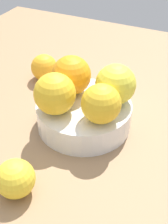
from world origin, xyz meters
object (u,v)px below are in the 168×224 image
Objects in this scene: orange_in_bowl_0 at (101,104)px; orange_in_bowl_3 at (116,84)px; orange_in_bowl_1 at (55,94)px; orange_loose_0 at (44,67)px; fruit_bowl at (84,114)px; orange_in_bowl_2 at (71,75)px; orange_loose_1 at (15,179)px.

orange_in_bowl_3 is (6.73, -0.28, 0.32)cm from orange_in_bowl_0.
orange_in_bowl_0 is 0.92× the size of orange_in_bowl_1.
orange_in_bowl_1 and orange_in_bowl_3 have the same top height.
orange_in_bowl_0 is 9.05cm from orange_in_bowl_1.
orange_in_bowl_1 is 1.21× the size of orange_loose_0.
orange_in_bowl_3 is at bearing -56.71° from fruit_bowl.
orange_in_bowl_1 and orange_in_bowl_2 have the same top height.
orange_loose_1 is at bearing -175.11° from orange_in_bowl_1.
orange_loose_0 is at bearing 54.02° from fruit_bowl.
orange_in_bowl_3 is (7.88, -9.25, 0.01)cm from orange_in_bowl_1.
orange_loose_0 is 35.76cm from orange_loose_1.
orange_in_bowl_3 is at bearing -2.36° from orange_in_bowl_0.
orange_in_bowl_2 is (2.82, 4.17, 6.87)cm from fruit_bowl.
orange_in_bowl_0 is 0.91× the size of orange_in_bowl_2.
orange_in_bowl_1 is (-4.43, 4.00, 6.82)cm from fruit_bowl.
orange_in_bowl_2 is at bearing 93.78° from orange_in_bowl_3.
orange_in_bowl_2 is at bearing 3.80° from orange_loose_1.
orange_in_bowl_2 is at bearing 56.26° from orange_in_bowl_0.
orange_in_bowl_1 is at bearing -142.41° from orange_loose_0.
fruit_bowl is 8.52cm from orange_in_bowl_2.
fruit_bowl is 2.41× the size of orange_in_bowl_3.
orange_loose_0 reaches higher than fruit_bowl.
orange_in_bowl_3 is (0.62, -9.42, -0.03)cm from orange_in_bowl_2.
orange_in_bowl_2 is (6.11, 9.14, 0.35)cm from orange_in_bowl_0.
orange_loose_1 is at bearing 156.36° from orange_in_bowl_0.
fruit_bowl is 8.83cm from orange_in_bowl_0.
orange_loose_1 is at bearing -156.61° from orange_loose_0.
orange_in_bowl_2 is 1.23× the size of orange_loose_0.
orange_in_bowl_0 is 27.33cm from orange_loose_0.
fruit_bowl is 2.42× the size of orange_in_bowl_1.
orange_loose_0 is 1.02× the size of orange_loose_1.
orange_in_bowl_3 is 1.22× the size of orange_loose_0.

